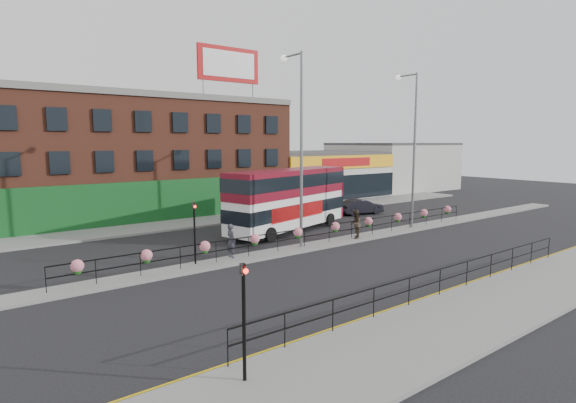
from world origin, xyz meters
TOP-DOWN VIEW (x-y plane):
  - ground at (0.00, 0.00)m, footprint 120.00×120.00m
  - south_pavement at (0.00, -12.00)m, footprint 60.00×4.00m
  - north_pavement at (0.00, 12.00)m, footprint 60.00×4.00m
  - median at (0.00, 0.00)m, footprint 60.00×1.60m
  - yellow_line_inner at (0.00, -9.70)m, footprint 60.00×0.10m
  - yellow_line_outer at (0.00, -9.88)m, footprint 60.00×0.10m
  - brick_building at (-4.00, 19.96)m, footprint 25.00×12.21m
  - supermarket at (16.00, 19.90)m, footprint 15.00×12.25m
  - warehouse_east at (30.75, 20.00)m, footprint 14.50×12.00m
  - billboard at (2.50, 14.99)m, footprint 6.00×0.29m
  - median_railing at (-0.00, 0.00)m, footprint 30.04×0.56m
  - south_railing at (-2.00, -10.10)m, footprint 20.04×0.05m
  - double_decker_bus at (1.51, 4.88)m, footprint 11.39×5.51m
  - car at (11.32, 7.16)m, footprint 2.91×4.71m
  - pedestrian_a at (-5.86, 0.39)m, footprint 0.70×0.48m
  - pedestrian_b at (3.14, -0.18)m, footprint 1.61×1.60m
  - lamp_column_west at (-1.15, 0.45)m, footprint 0.41×2.02m
  - lamp_column_east at (9.23, 0.27)m, footprint 0.40×1.97m
  - traffic_light_south at (-12.00, -11.01)m, footprint 0.15×0.28m
  - traffic_light_median at (-8.00, 0.39)m, footprint 0.15×0.28m

SIDE VIEW (x-z plane):
  - ground at x=0.00m, z-range 0.00..0.00m
  - yellow_line_inner at x=0.00m, z-range 0.00..0.01m
  - yellow_line_outer at x=0.00m, z-range 0.00..0.01m
  - south_pavement at x=0.00m, z-range 0.00..0.15m
  - north_pavement at x=0.00m, z-range 0.00..0.15m
  - median at x=0.00m, z-range 0.00..0.15m
  - car at x=11.32m, z-range 0.00..1.39m
  - south_railing at x=-2.00m, z-range 0.40..1.52m
  - median_railing at x=0.00m, z-range 0.43..1.66m
  - pedestrian_a at x=-5.86m, z-range 0.15..2.02m
  - pedestrian_b at x=3.14m, z-range 0.15..2.03m
  - traffic_light_south at x=-12.00m, z-range 0.64..4.29m
  - traffic_light_median at x=-8.00m, z-range 0.64..4.29m
  - supermarket at x=16.00m, z-range 0.00..5.30m
  - double_decker_bus at x=1.51m, z-range 0.51..5.00m
  - warehouse_east at x=30.75m, z-range 0.00..6.30m
  - brick_building at x=-4.00m, z-range -0.02..10.28m
  - lamp_column_east at x=9.23m, z-range 1.19..12.41m
  - lamp_column_west at x=-1.15m, z-range 1.22..12.73m
  - billboard at x=2.50m, z-range 10.98..15.38m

